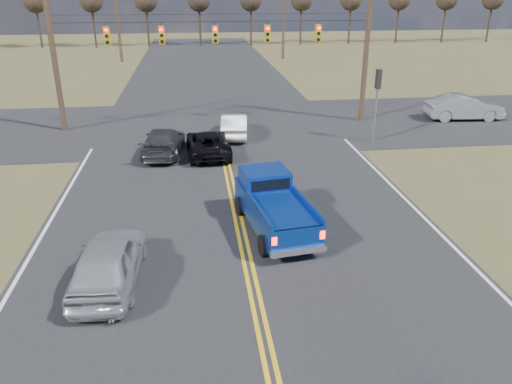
{
  "coord_description": "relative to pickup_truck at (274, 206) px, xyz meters",
  "views": [
    {
      "loc": [
        -1.44,
        -11.68,
        8.0
      ],
      "look_at": [
        0.52,
        3.69,
        1.5
      ],
      "focal_mm": 35.0,
      "sensor_mm": 36.0,
      "label": 1
    }
  ],
  "objects": [
    {
      "name": "road_main",
      "position": [
        -1.16,
        6.14,
        -0.88
      ],
      "size": [
        14.0,
        120.0,
        0.02
      ],
      "primitive_type": "cube",
      "color": "#28282B",
      "rests_on": "ground"
    },
    {
      "name": "dgrey_car_queue",
      "position": [
        -4.19,
        8.9,
        -0.23
      ],
      "size": [
        2.24,
        4.66,
        1.31
      ],
      "primitive_type": "imported",
      "rotation": [
        0.0,
        0.0,
        3.05
      ],
      "color": "#35343A",
      "rests_on": "ground"
    },
    {
      "name": "black_suv",
      "position": [
        -1.96,
        8.52,
        -0.28
      ],
      "size": [
        2.24,
        4.46,
        1.21
      ],
      "primitive_type": "imported",
      "rotation": [
        0.0,
        0.0,
        3.19
      ],
      "color": "black",
      "rests_on": "ground"
    },
    {
      "name": "treeline",
      "position": [
        -1.16,
        23.1,
        4.82
      ],
      "size": [
        87.0,
        117.8,
        7.4
      ],
      "color": "#33261C",
      "rests_on": "ground"
    },
    {
      "name": "ground",
      "position": [
        -1.16,
        -3.86,
        -0.88
      ],
      "size": [
        160.0,
        160.0,
        0.0
      ],
      "primitive_type": "plane",
      "color": "brown",
      "rests_on": "ground"
    },
    {
      "name": "utility_poles",
      "position": [
        -1.16,
        13.14,
        4.35
      ],
      "size": [
        19.6,
        58.32,
        10.0
      ],
      "color": "#473323",
      "rests_on": "ground"
    },
    {
      "name": "pickup_truck",
      "position": [
        0.0,
        0.0,
        0.0
      ],
      "size": [
        2.47,
        5.05,
        1.82
      ],
      "rotation": [
        0.0,
        0.0,
        0.14
      ],
      "color": "black",
      "rests_on": "ground"
    },
    {
      "name": "silver_suv",
      "position": [
        -5.19,
        -2.87,
        -0.15
      ],
      "size": [
        1.95,
        4.37,
        1.46
      ],
      "primitive_type": "imported",
      "rotation": [
        0.0,
        0.0,
        3.09
      ],
      "color": "#AAADB2",
      "rests_on": "ground"
    },
    {
      "name": "signal_gantry",
      "position": [
        -0.66,
        13.92,
        4.18
      ],
      "size": [
        19.6,
        4.83,
        10.0
      ],
      "color": "#473323",
      "rests_on": "ground"
    },
    {
      "name": "road_cross",
      "position": [
        -1.16,
        14.14,
        -0.88
      ],
      "size": [
        120.0,
        12.0,
        0.02
      ],
      "primitive_type": "cube",
      "color": "#28282B",
      "rests_on": "ground"
    },
    {
      "name": "cross_car_east_near",
      "position": [
        14.3,
        13.55,
        -0.1
      ],
      "size": [
        2.0,
        4.86,
        1.56
      ],
      "primitive_type": "imported",
      "rotation": [
        0.0,
        0.0,
        1.5
      ],
      "color": "gray",
      "rests_on": "ground"
    },
    {
      "name": "white_car_queue",
      "position": [
        -0.36,
        11.64,
        -0.23
      ],
      "size": [
        1.8,
        4.11,
        1.31
      ],
      "primitive_type": "imported",
      "rotation": [
        0.0,
        0.0,
        3.04
      ],
      "color": "silver",
      "rests_on": "ground"
    }
  ]
}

